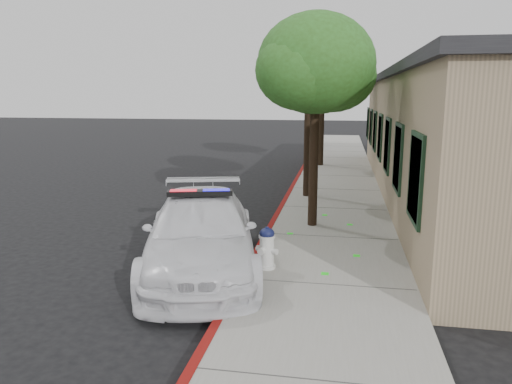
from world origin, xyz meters
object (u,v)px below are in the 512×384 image
(street_tree_near, at_px, (316,68))
(street_tree_far, at_px, (323,66))
(clapboard_building, at_px, (491,136))
(street_tree_mid, at_px, (310,61))
(police_car, at_px, (201,233))
(fire_hydrant, at_px, (267,248))

(street_tree_near, height_order, street_tree_far, street_tree_far)
(street_tree_near, xyz_separation_m, street_tree_far, (-0.28, 10.98, 0.66))
(street_tree_near, relative_size, street_tree_far, 0.86)
(clapboard_building, height_order, street_tree_mid, street_tree_mid)
(police_car, bearing_deg, street_tree_near, 43.58)
(police_car, relative_size, street_tree_mid, 0.97)
(police_car, relative_size, street_tree_near, 1.06)
(police_car, distance_m, fire_hydrant, 1.36)
(fire_hydrant, distance_m, street_tree_near, 4.92)
(fire_hydrant, xyz_separation_m, street_tree_far, (0.40, 14.34, 4.19))
(fire_hydrant, bearing_deg, street_tree_mid, 112.40)
(clapboard_building, xyz_separation_m, police_car, (-7.59, -8.29, -1.36))
(street_tree_mid, bearing_deg, fire_hydrant, -92.29)
(police_car, distance_m, street_tree_near, 5.10)
(fire_hydrant, height_order, street_tree_near, street_tree_near)
(police_car, height_order, street_tree_far, street_tree_far)
(street_tree_far, bearing_deg, police_car, -96.96)
(street_tree_near, height_order, street_tree_mid, street_tree_mid)
(fire_hydrant, distance_m, street_tree_far, 14.95)
(street_tree_mid, bearing_deg, street_tree_far, 89.05)
(police_car, bearing_deg, street_tree_far, 68.26)
(clapboard_building, distance_m, police_car, 11.33)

